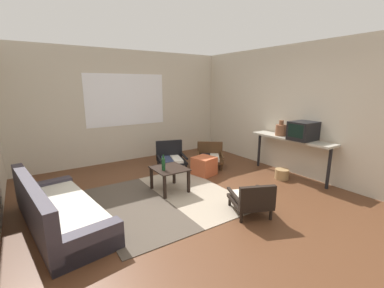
% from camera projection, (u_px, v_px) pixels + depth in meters
% --- Properties ---
extents(ground_plane, '(7.80, 7.80, 0.00)m').
position_uv_depth(ground_plane, '(195.00, 203.00, 4.20)').
color(ground_plane, '#56331E').
extents(far_wall_with_window, '(5.60, 0.13, 2.70)m').
position_uv_depth(far_wall_with_window, '(126.00, 107.00, 6.38)').
color(far_wall_with_window, beige).
rests_on(far_wall_with_window, ground).
extents(side_wall_right, '(0.12, 6.60, 2.70)m').
position_uv_depth(side_wall_right, '(289.00, 110.00, 5.57)').
color(side_wall_right, beige).
rests_on(side_wall_right, ground).
extents(area_rug, '(2.25, 2.29, 0.01)m').
position_uv_depth(area_rug, '(165.00, 199.00, 4.33)').
color(area_rug, '#4C4238').
rests_on(area_rug, ground).
extents(couch, '(1.06, 2.15, 0.70)m').
position_uv_depth(couch, '(57.00, 212.00, 3.45)').
color(couch, '#38333D').
rests_on(couch, ground).
extents(coffee_table, '(0.56, 0.60, 0.43)m').
position_uv_depth(coffee_table, '(170.00, 173.00, 4.60)').
color(coffee_table, black).
rests_on(coffee_table, ground).
extents(armchair_by_window, '(0.77, 0.75, 0.60)m').
position_uv_depth(armchair_by_window, '(171.00, 157.00, 5.94)').
color(armchair_by_window, black).
rests_on(armchair_by_window, ground).
extents(armchair_striped_foreground, '(0.72, 0.76, 0.53)m').
position_uv_depth(armchair_striped_foreground, '(252.00, 199.00, 3.76)').
color(armchair_striped_foreground, black).
rests_on(armchair_striped_foreground, ground).
extents(armchair_corner, '(0.86, 0.86, 0.54)m').
position_uv_depth(armchair_corner, '(210.00, 156.00, 6.07)').
color(armchair_corner, '#472D19').
rests_on(armchair_corner, ground).
extents(ottoman_orange, '(0.50, 0.50, 0.38)m').
position_uv_depth(ottoman_orange, '(204.00, 166.00, 5.48)').
color(ottoman_orange, '#BC5633').
rests_on(ottoman_orange, ground).
extents(console_shelf, '(0.39, 1.78, 0.82)m').
position_uv_depth(console_shelf, '(291.00, 142.00, 5.28)').
color(console_shelf, '#B2AD9E').
rests_on(console_shelf, ground).
extents(crt_television, '(0.51, 0.42, 0.36)m').
position_uv_depth(crt_television, '(303.00, 131.00, 5.01)').
color(crt_television, black).
rests_on(crt_television, console_shelf).
extents(clay_vase, '(0.22, 0.22, 0.33)m').
position_uv_depth(clay_vase, '(281.00, 130.00, 5.45)').
color(clay_vase, brown).
rests_on(clay_vase, console_shelf).
extents(glass_bottle, '(0.06, 0.06, 0.27)m').
position_uv_depth(glass_bottle, '(163.00, 164.00, 4.44)').
color(glass_bottle, '#194723').
rests_on(glass_bottle, coffee_table).
extents(wicker_basket, '(0.27, 0.27, 0.20)m').
position_uv_depth(wicker_basket, '(282.00, 174.00, 5.25)').
color(wicker_basket, '#9E7A4C').
rests_on(wicker_basket, ground).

